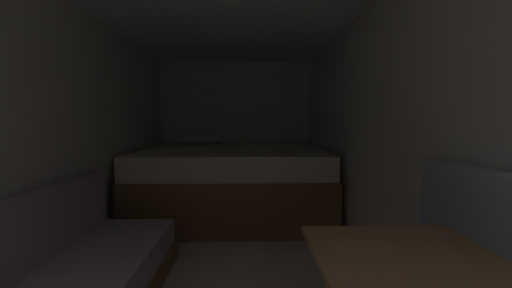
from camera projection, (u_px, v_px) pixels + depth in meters
The scene contains 6 objects.
ground_plane at pixel (224, 273), 2.30m from camera, with size 6.87×6.87×0.00m, color beige.
wall_back at pixel (236, 129), 4.67m from camera, with size 2.41×0.05×2.06m, color silver.
wall_left at pixel (61, 140), 2.18m from camera, with size 0.05×4.87×2.06m, color silver.
wall_right at pixel (380, 139), 2.25m from camera, with size 0.05×4.87×2.06m, color silver.
bed at pixel (233, 181), 3.75m from camera, with size 2.19×1.80×0.96m.
dinette_table at pixel (408, 287), 1.02m from camera, with size 0.63×0.57×0.72m.
Camera 1 is at (0.19, -0.26, 1.18)m, focal length 20.97 mm.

